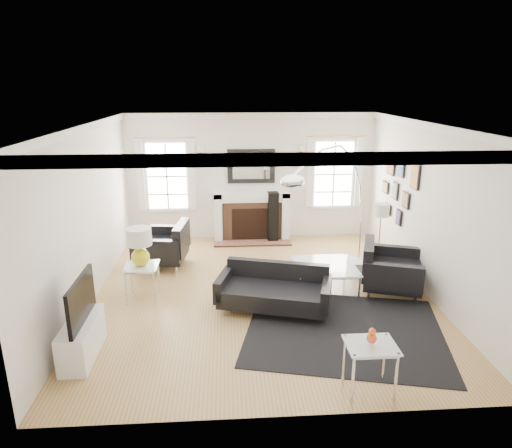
{
  "coord_description": "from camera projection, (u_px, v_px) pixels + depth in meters",
  "views": [
    {
      "loc": [
        -0.56,
        -7.0,
        3.39
      ],
      "look_at": [
        -0.07,
        0.3,
        1.13
      ],
      "focal_mm": 32.0,
      "sensor_mm": 36.0,
      "label": 1
    }
  ],
  "objects": [
    {
      "name": "gallery_wall",
      "position": [
        399.0,
        186.0,
        8.66
      ],
      "size": [
        0.04,
        1.73,
        1.29
      ],
      "color": "black",
      "rests_on": "right_wall"
    },
    {
      "name": "armchair_left",
      "position": [
        165.0,
        246.0,
        8.79
      ],
      "size": [
        1.05,
        1.14,
        0.7
      ],
      "color": "black",
      "rests_on": "floor"
    },
    {
      "name": "area_rug",
      "position": [
        344.0,
        330.0,
        6.53
      ],
      "size": [
        3.19,
        2.85,
        0.01
      ],
      "primitive_type": "cube",
      "rotation": [
        0.0,
        0.0,
        -0.23
      ],
      "color": "black",
      "rests_on": "floor"
    },
    {
      "name": "right_wall",
      "position": [
        429.0,
        210.0,
        7.47
      ],
      "size": [
        0.04,
        6.0,
        2.8
      ],
      "primitive_type": "cube",
      "color": "silver",
      "rests_on": "floor"
    },
    {
      "name": "nesting_table",
      "position": [
        370.0,
        354.0,
        5.1
      ],
      "size": [
        0.56,
        0.47,
        0.62
      ],
      "color": "silver",
      "rests_on": "floor"
    },
    {
      "name": "window_right",
      "position": [
        334.0,
        174.0,
        10.21
      ],
      "size": [
        1.24,
        0.15,
        1.62
      ],
      "color": "white",
      "rests_on": "back_wall"
    },
    {
      "name": "left_wall",
      "position": [
        86.0,
        217.0,
        7.12
      ],
      "size": [
        0.04,
        6.0,
        2.8
      ],
      "primitive_type": "cube",
      "color": "silver",
      "rests_on": "floor"
    },
    {
      "name": "stick_floor_lamp",
      "position": [
        381.0,
        214.0,
        8.14
      ],
      "size": [
        0.27,
        0.27,
        1.34
      ],
      "color": "#BC8241",
      "rests_on": "floor"
    },
    {
      "name": "front_wall",
      "position": [
        286.0,
        297.0,
        4.43
      ],
      "size": [
        5.5,
        0.04,
        2.8
      ],
      "primitive_type": "cube",
      "color": "silver",
      "rests_on": "floor"
    },
    {
      "name": "orange_vase",
      "position": [
        372.0,
        337.0,
        5.03
      ],
      "size": [
        0.11,
        0.11,
        0.18
      ],
      "color": "#D74E1B",
      "rests_on": "nesting_table"
    },
    {
      "name": "side_table_left",
      "position": [
        142.0,
        272.0,
        7.37
      ],
      "size": [
        0.53,
        0.53,
        0.59
      ],
      "color": "silver",
      "rests_on": "floor"
    },
    {
      "name": "armchair_right",
      "position": [
        388.0,
        270.0,
        7.65
      ],
      "size": [
        1.21,
        1.29,
        0.71
      ],
      "color": "black",
      "rests_on": "floor"
    },
    {
      "name": "fireplace",
      "position": [
        252.0,
        217.0,
        10.21
      ],
      "size": [
        1.7,
        0.69,
        1.11
      ],
      "color": "white",
      "rests_on": "floor"
    },
    {
      "name": "arc_floor_lamp",
      "position": [
        330.0,
        211.0,
        7.57
      ],
      "size": [
        1.79,
        1.66,
        2.54
      ],
      "color": "silver",
      "rests_on": "floor"
    },
    {
      "name": "crown_molding",
      "position": [
        262.0,
        128.0,
        6.9
      ],
      "size": [
        5.5,
        6.0,
        0.12
      ],
      "primitive_type": "cube",
      "color": "white",
      "rests_on": "back_wall"
    },
    {
      "name": "sofa",
      "position": [
        274.0,
        290.0,
        7.1
      ],
      "size": [
        1.88,
        1.23,
        0.56
      ],
      "color": "black",
      "rests_on": "floor"
    },
    {
      "name": "speaker_tower",
      "position": [
        273.0,
        217.0,
        10.1
      ],
      "size": [
        0.24,
        0.24,
        1.13
      ],
      "primitive_type": "cube",
      "rotation": [
        0.0,
        0.0,
        0.08
      ],
      "color": "black",
      "rests_on": "floor"
    },
    {
      "name": "back_wall",
      "position": [
        251.0,
        177.0,
        10.16
      ],
      "size": [
        5.5,
        0.04,
        2.8
      ],
      "primitive_type": "cube",
      "color": "silver",
      "rests_on": "floor"
    },
    {
      "name": "window_left",
      "position": [
        167.0,
        176.0,
        9.97
      ],
      "size": [
        1.24,
        0.15,
        1.62
      ],
      "color": "white",
      "rests_on": "back_wall"
    },
    {
      "name": "floor",
      "position": [
        261.0,
        293.0,
        7.71
      ],
      "size": [
        6.0,
        6.0,
        0.0
      ],
      "primitive_type": "plane",
      "color": "#9E7242",
      "rests_on": "ground"
    },
    {
      "name": "mantel_mirror",
      "position": [
        251.0,
        166.0,
        10.04
      ],
      "size": [
        1.05,
        0.07,
        0.75
      ],
      "color": "black",
      "rests_on": "back_wall"
    },
    {
      "name": "coffee_table",
      "position": [
        325.0,
        267.0,
        7.71
      ],
      "size": [
        1.02,
        1.02,
        0.45
      ],
      "color": "silver",
      "rests_on": "floor"
    },
    {
      "name": "ceiling",
      "position": [
        262.0,
        124.0,
        6.88
      ],
      "size": [
        5.5,
        6.0,
        0.02
      ],
      "primitive_type": "cube",
      "color": "white",
      "rests_on": "back_wall"
    },
    {
      "name": "tv_unit",
      "position": [
        82.0,
        333.0,
        5.83
      ],
      "size": [
        0.35,
        1.0,
        1.09
      ],
      "color": "white",
      "rests_on": "floor"
    },
    {
      "name": "gourd_lamp",
      "position": [
        140.0,
        244.0,
        7.23
      ],
      "size": [
        0.39,
        0.39,
        0.63
      ],
      "color": "yellow",
      "rests_on": "side_table_left"
    }
  ]
}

